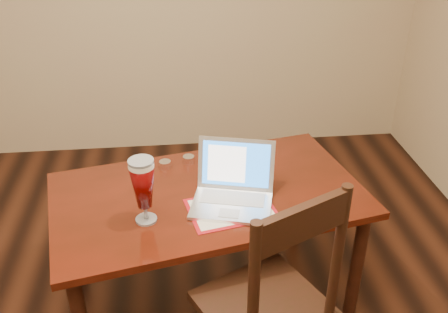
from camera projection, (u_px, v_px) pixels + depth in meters
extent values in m
cube|color=#4C130A|center=(208.00, 195.00, 2.40)|extent=(1.61, 1.11, 0.04)
cylinder|color=black|center=(357.00, 266.00, 2.47)|extent=(0.06, 0.06, 0.65)
cylinder|color=black|center=(74.00, 236.00, 2.68)|extent=(0.06, 0.06, 0.65)
cylinder|color=black|center=(298.00, 193.00, 3.03)|extent=(0.06, 0.06, 0.65)
cube|color=#A10E16|center=(231.00, 209.00, 2.27)|extent=(0.43, 0.35, 0.00)
cube|color=silver|center=(231.00, 208.00, 2.27)|extent=(0.39, 0.31, 0.00)
cube|color=silver|center=(231.00, 206.00, 2.28)|extent=(0.41, 0.33, 0.02)
cube|color=silver|center=(233.00, 198.00, 2.31)|extent=(0.31, 0.18, 0.00)
cube|color=#BCBDC1|center=(229.00, 213.00, 2.21)|extent=(0.10, 0.09, 0.00)
cube|color=silver|center=(236.00, 164.00, 2.35)|extent=(0.37, 0.16, 0.24)
cube|color=blue|center=(236.00, 164.00, 2.34)|extent=(0.32, 0.13, 0.20)
cube|color=white|center=(227.00, 164.00, 2.35)|extent=(0.19, 0.09, 0.17)
cylinder|color=silver|center=(146.00, 219.00, 2.20)|extent=(0.09, 0.09, 0.01)
cylinder|color=silver|center=(146.00, 212.00, 2.18)|extent=(0.02, 0.02, 0.07)
cylinder|color=white|center=(141.00, 165.00, 2.06)|extent=(0.11, 0.11, 0.02)
cylinder|color=silver|center=(141.00, 161.00, 2.05)|extent=(0.11, 0.11, 0.01)
cylinder|color=white|center=(165.00, 165.00, 2.58)|extent=(0.06, 0.06, 0.04)
cylinder|color=white|center=(189.00, 160.00, 2.62)|extent=(0.06, 0.06, 0.04)
cube|color=black|center=(264.00, 307.00, 2.04)|extent=(0.62, 0.61, 0.04)
cylinder|color=black|center=(272.00, 305.00, 2.38)|extent=(0.04, 0.04, 0.46)
cylinder|color=black|center=(254.00, 295.00, 1.66)|extent=(0.04, 0.04, 0.60)
cylinder|color=black|center=(338.00, 254.00, 1.83)|extent=(0.04, 0.04, 0.60)
cube|color=black|center=(303.00, 222.00, 1.64)|extent=(0.36, 0.20, 0.13)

